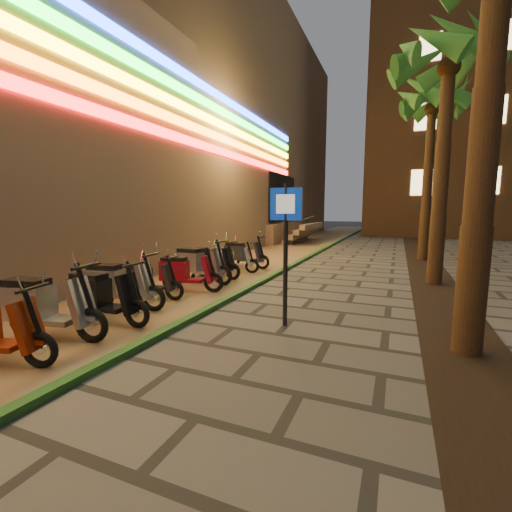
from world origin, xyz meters
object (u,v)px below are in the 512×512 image
at_px(scooter_8, 184,272).
at_px(scooter_12, 242,254).
at_px(pedestrian_sign, 286,235).
at_px(scooter_6, 117,284).
at_px(scooter_7, 146,280).
at_px(scooter_5, 101,296).
at_px(scooter_4, 43,306).
at_px(scooter_10, 211,261).
at_px(scooter_9, 197,264).
at_px(scooter_11, 231,259).

relative_size(scooter_8, scooter_12, 0.98).
relative_size(pedestrian_sign, scooter_6, 1.44).
bearing_deg(scooter_7, scooter_6, -99.91).
xyz_separation_m(pedestrian_sign, scooter_5, (-3.14, -1.15, -1.11)).
distance_m(scooter_4, scooter_10, 5.43).
bearing_deg(scooter_7, scooter_9, 75.73).
height_order(scooter_7, scooter_8, scooter_8).
bearing_deg(scooter_5, pedestrian_sign, 18.22).
xyz_separation_m(scooter_7, scooter_8, (0.39, 0.94, 0.04)).
relative_size(scooter_5, scooter_6, 0.96).
bearing_deg(pedestrian_sign, scooter_7, 167.81).
height_order(scooter_8, scooter_10, scooter_10).
distance_m(scooter_5, scooter_9, 3.68).
height_order(scooter_7, scooter_11, same).
xyz_separation_m(scooter_9, scooter_11, (0.19, 1.72, -0.10)).
bearing_deg(scooter_4, scooter_8, 75.13).
bearing_deg(scooter_9, pedestrian_sign, -33.10).
distance_m(pedestrian_sign, scooter_6, 3.72).
distance_m(scooter_5, scooter_7, 1.75).
xyz_separation_m(scooter_8, scooter_11, (-0.06, 2.75, -0.04)).
bearing_deg(scooter_8, scooter_12, 77.68).
bearing_deg(scooter_9, scooter_5, -82.43).
xyz_separation_m(scooter_4, scooter_12, (0.06, 7.36, -0.04)).
xyz_separation_m(scooter_6, scooter_7, (-0.00, 0.90, -0.08)).
bearing_deg(scooter_8, scooter_9, 89.07).
xyz_separation_m(scooter_6, scooter_8, (0.39, 1.85, -0.03)).
bearing_deg(pedestrian_sign, scooter_10, 132.39).
bearing_deg(scooter_11, scooter_10, -120.87).
xyz_separation_m(scooter_8, scooter_10, (-0.28, 1.85, 0.01)).
xyz_separation_m(scooter_10, scooter_12, (0.14, 1.93, -0.00)).
xyz_separation_m(pedestrian_sign, scooter_12, (-3.30, 5.27, -1.12)).
height_order(scooter_6, scooter_10, scooter_6).
bearing_deg(scooter_11, scooter_6, -111.22).
bearing_deg(scooter_8, scooter_4, -107.75).
distance_m(scooter_6, scooter_7, 0.91).
height_order(pedestrian_sign, scooter_12, pedestrian_sign).
relative_size(scooter_11, scooter_12, 0.89).
relative_size(scooter_4, scooter_6, 1.04).
xyz_separation_m(scooter_9, scooter_10, (-0.03, 0.82, -0.04)).
height_order(scooter_5, scooter_6, scooter_6).
bearing_deg(scooter_12, scooter_4, -91.92).
bearing_deg(scooter_4, pedestrian_sign, 20.35).
xyz_separation_m(scooter_4, scooter_11, (0.14, 6.34, -0.10)).
xyz_separation_m(scooter_4, scooter_9, (-0.04, 4.61, -0.00)).
bearing_deg(scooter_4, scooter_6, 84.40).
distance_m(scooter_4, scooter_8, 3.59).
height_order(pedestrian_sign, scooter_9, pedestrian_sign).
bearing_deg(scooter_6, scooter_12, 77.30).
height_order(scooter_5, scooter_9, scooter_9).
bearing_deg(scooter_7, scooter_12, 76.86).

